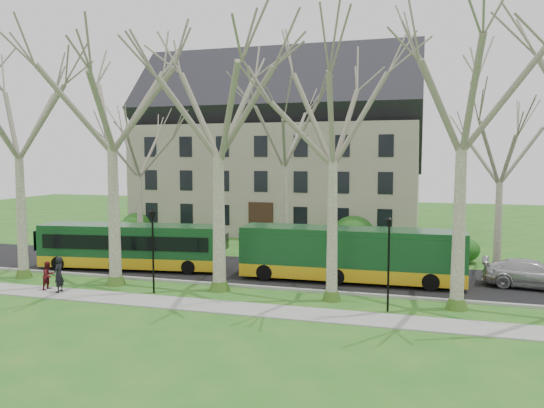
{
  "coord_description": "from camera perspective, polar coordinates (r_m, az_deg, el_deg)",
  "views": [
    {
      "loc": [
        7.45,
        -25.44,
        7.14
      ],
      "look_at": [
        -0.7,
        3.0,
        4.48
      ],
      "focal_mm": 35.0,
      "sensor_mm": 36.0,
      "label": 1
    }
  ],
  "objects": [
    {
      "name": "tree_row_far",
      "position": [
        37.5,
        2.45,
        3.39
      ],
      "size": [
        33.0,
        7.0,
        12.0
      ],
      "color": "gray",
      "rests_on": "ground"
    },
    {
      "name": "hedges",
      "position": [
        41.72,
        -1.07,
        -3.32
      ],
      "size": [
        30.6,
        8.6,
        2.0
      ],
      "color": "#174C15",
      "rests_on": "ground"
    },
    {
      "name": "sidewalk",
      "position": [
        25.15,
        -1.95,
        -11.29
      ],
      "size": [
        70.0,
        2.0,
        0.06
      ],
      "primitive_type": "cube",
      "color": "gray",
      "rests_on": "ground"
    },
    {
      "name": "lamp_row",
      "position": [
        25.96,
        -0.95,
        -5.0
      ],
      "size": [
        36.22,
        0.22,
        4.3
      ],
      "color": "black",
      "rests_on": "ground"
    },
    {
      "name": "bus_follow",
      "position": [
        30.57,
        8.42,
        -5.32
      ],
      "size": [
        12.54,
        2.87,
        3.12
      ],
      "primitive_type": null,
      "rotation": [
        0.0,
        0.0,
        0.02
      ],
      "color": "#13421E",
      "rests_on": "road"
    },
    {
      "name": "tree_row_verge",
      "position": [
        26.8,
        -0.15,
        4.84
      ],
      "size": [
        49.0,
        7.0,
        14.0
      ],
      "color": "gray",
      "rests_on": "ground"
    },
    {
      "name": "sedan",
      "position": [
        32.11,
        26.23,
        -6.78
      ],
      "size": [
        5.33,
        2.67,
        1.49
      ],
      "primitive_type": "imported",
      "rotation": [
        0.0,
        0.0,
        1.45
      ],
      "color": "#A6A5AA",
      "rests_on": "road"
    },
    {
      "name": "pedestrian_b",
      "position": [
        30.91,
        -22.92,
        -7.09
      ],
      "size": [
        0.62,
        0.77,
        1.5
      ],
      "primitive_type": "imported",
      "rotation": [
        0.0,
        0.0,
        1.5
      ],
      "color": "#541318",
      "rests_on": "sidewalk"
    },
    {
      "name": "pedestrian_a",
      "position": [
        30.03,
        -21.97,
        -7.05
      ],
      "size": [
        0.55,
        0.75,
        1.87
      ],
      "primitive_type": "imported",
      "rotation": [
        0.0,
        0.0,
        -1.41
      ],
      "color": "black",
      "rests_on": "sidewalk"
    },
    {
      "name": "building",
      "position": [
        51.25,
        0.78,
        6.18
      ],
      "size": [
        26.5,
        12.2,
        16.0
      ],
      "color": "gray",
      "rests_on": "ground"
    },
    {
      "name": "curb",
      "position": [
        28.83,
        0.53,
        -9.05
      ],
      "size": [
        80.0,
        0.25,
        0.14
      ],
      "primitive_type": "cube",
      "color": "#A5A39E",
      "rests_on": "ground"
    },
    {
      "name": "road",
      "position": [
        32.61,
        2.42,
        -7.46
      ],
      "size": [
        80.0,
        8.0,
        0.06
      ],
      "primitive_type": "cube",
      "color": "black",
      "rests_on": "ground"
    },
    {
      "name": "bus_lead",
      "position": [
        34.71,
        -14.85,
        -4.38
      ],
      "size": [
        11.75,
        3.92,
        2.88
      ],
      "primitive_type": null,
      "rotation": [
        0.0,
        0.0,
        0.13
      ],
      "color": "#13421E",
      "rests_on": "road"
    },
    {
      "name": "ground",
      "position": [
        27.46,
        -0.32,
        -9.93
      ],
      "size": [
        120.0,
        120.0,
        0.0
      ],
      "primitive_type": "plane",
      "color": "#22681D",
      "rests_on": "ground"
    }
  ]
}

